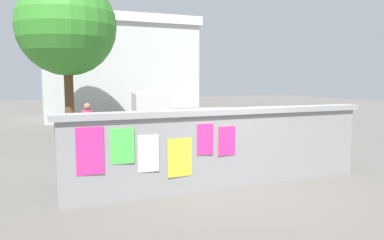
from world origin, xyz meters
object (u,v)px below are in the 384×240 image
object	(u,v)px
auto_rickshaw_truck	(179,119)
person_bystander	(116,143)
tree_roadside	(67,27)
bicycle_near	(262,145)
person_walking	(88,124)
motorcycle	(142,153)

from	to	relation	value
auto_rickshaw_truck	person_bystander	xyz separation A→B (m)	(-3.15, -4.61, 0.09)
tree_roadside	person_bystander	bearing A→B (deg)	-88.32
bicycle_near	person_walking	distance (m)	5.28
motorcycle	person_bystander	world-z (taller)	person_bystander
auto_rickshaw_truck	tree_roadside	bearing A→B (deg)	130.26
bicycle_near	person_bystander	distance (m)	4.97
motorcycle	person_bystander	distance (m)	1.65
motorcycle	bicycle_near	size ratio (longest dim) A/B	1.15
auto_rickshaw_truck	motorcycle	size ratio (longest dim) A/B	1.98
auto_rickshaw_truck	person_walking	size ratio (longest dim) A/B	2.32
person_bystander	tree_roadside	distance (m)	9.31
person_walking	tree_roadside	world-z (taller)	tree_roadside
auto_rickshaw_truck	tree_roadside	xyz separation A→B (m)	(-3.41, 4.02, 3.57)
bicycle_near	person_walking	bearing A→B (deg)	156.63
auto_rickshaw_truck	person_walking	world-z (taller)	auto_rickshaw_truck
auto_rickshaw_truck	person_walking	bearing A→B (deg)	-163.35
bicycle_near	tree_roadside	xyz separation A→B (m)	(-4.94, 7.08, 4.10)
person_bystander	motorcycle	bearing A→B (deg)	54.86
auto_rickshaw_truck	bicycle_near	world-z (taller)	auto_rickshaw_truck
bicycle_near	person_walking	size ratio (longest dim) A/B	1.02
motorcycle	tree_roadside	world-z (taller)	tree_roadside
auto_rickshaw_truck	tree_roadside	size ratio (longest dim) A/B	0.58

